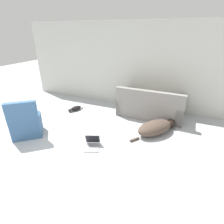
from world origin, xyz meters
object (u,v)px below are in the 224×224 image
laptop_open (92,143)px  dog (156,127)px  side_chair (26,124)px  cat (75,109)px  couch (151,106)px

laptop_open → dog: bearing=21.6°
side_chair → cat: bearing=-137.9°
side_chair → dog: bearing=164.5°
cat → side_chair: size_ratio=0.56×
cat → laptop_open: bearing=69.4°
dog → cat: (-2.47, 0.33, -0.09)m
couch → cat: bearing=16.1°
couch → cat: 2.23m
laptop_open → cat: bearing=113.2°
dog → cat: size_ratio=2.33×
laptop_open → side_chair: 1.58m
couch → laptop_open: couch is taller
dog → laptop_open: 1.53m
couch → dog: couch is taller
cat → side_chair: 1.62m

